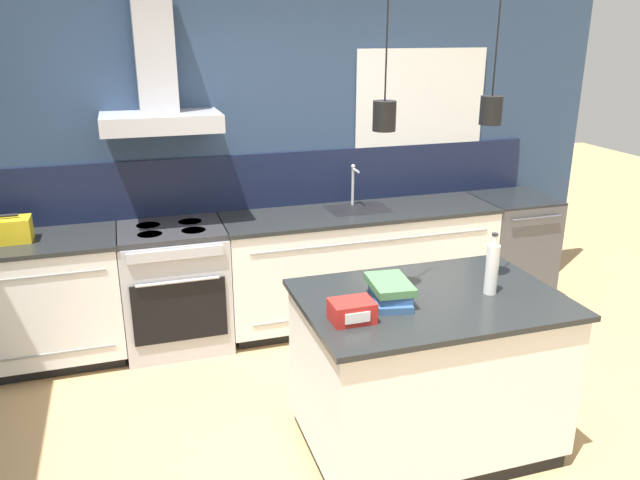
# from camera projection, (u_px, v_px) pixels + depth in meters

# --- Properties ---
(ground_plane) EXTENTS (16.00, 16.00, 0.00)m
(ground_plane) POSITION_uv_depth(u_px,v_px,m) (361.00, 462.00, 3.41)
(ground_plane) COLOR tan
(ground_plane) RESTS_ON ground
(wall_back) EXTENTS (5.60, 2.03, 2.60)m
(wall_back) POSITION_uv_depth(u_px,v_px,m) (265.00, 151.00, 4.76)
(wall_back) COLOR navy
(wall_back) RESTS_ON ground_plane
(counter_run_left) EXTENTS (1.20, 0.64, 0.91)m
(counter_run_left) POSITION_uv_depth(u_px,v_px,m) (33.00, 302.00, 4.28)
(counter_run_left) COLOR black
(counter_run_left) RESTS_ON ground_plane
(counter_run_sink) EXTENTS (2.15, 0.64, 1.24)m
(counter_run_sink) POSITION_uv_depth(u_px,v_px,m) (359.00, 264.00, 4.97)
(counter_run_sink) COLOR black
(counter_run_sink) RESTS_ON ground_plane
(oven_range) EXTENTS (0.74, 0.66, 0.91)m
(oven_range) POSITION_uv_depth(u_px,v_px,m) (175.00, 287.00, 4.55)
(oven_range) COLOR #B5B5BA
(oven_range) RESTS_ON ground_plane
(dishwasher) EXTENTS (0.60, 0.65, 0.91)m
(dishwasher) POSITION_uv_depth(u_px,v_px,m) (508.00, 248.00, 5.36)
(dishwasher) COLOR #4C4C51
(dishwasher) RESTS_ON ground_plane
(kitchen_island) EXTENTS (1.37, 0.93, 0.91)m
(kitchen_island) POSITION_uv_depth(u_px,v_px,m) (426.00, 372.00, 3.42)
(kitchen_island) COLOR black
(kitchen_island) RESTS_ON ground_plane
(bottle_on_island) EXTENTS (0.07, 0.07, 0.34)m
(bottle_on_island) POSITION_uv_depth(u_px,v_px,m) (492.00, 268.00, 3.27)
(bottle_on_island) COLOR silver
(bottle_on_island) RESTS_ON kitchen_island
(book_stack) EXTENTS (0.24, 0.34, 0.12)m
(book_stack) POSITION_uv_depth(u_px,v_px,m) (390.00, 291.00, 3.19)
(book_stack) COLOR #335684
(book_stack) RESTS_ON kitchen_island
(red_supply_box) EXTENTS (0.21, 0.16, 0.10)m
(red_supply_box) POSITION_uv_depth(u_px,v_px,m) (352.00, 311.00, 2.99)
(red_supply_box) COLOR red
(red_supply_box) RESTS_ON kitchen_island
(yellow_toolbox) EXTENTS (0.34, 0.18, 0.19)m
(yellow_toolbox) POSITION_uv_depth(u_px,v_px,m) (4.00, 231.00, 4.08)
(yellow_toolbox) COLOR gold
(yellow_toolbox) RESTS_ON counter_run_left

